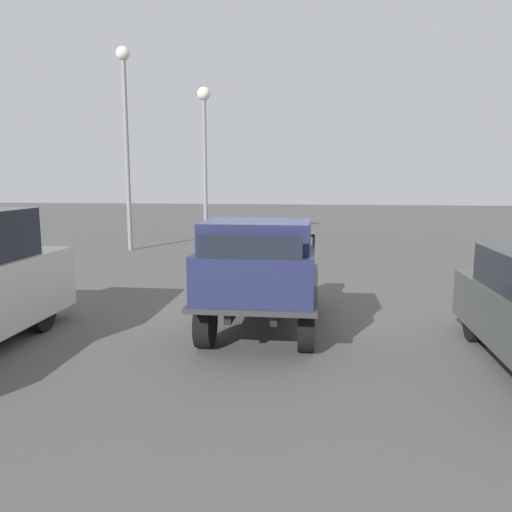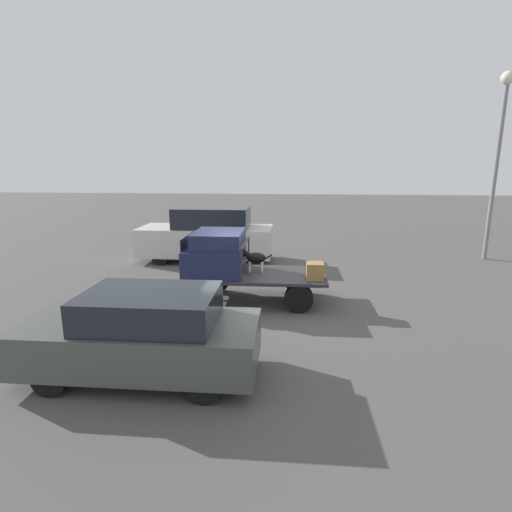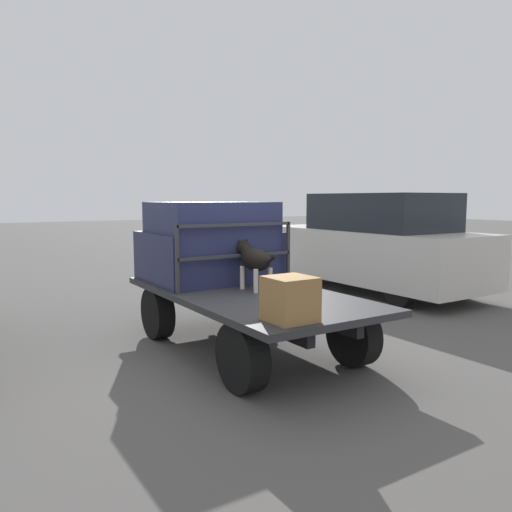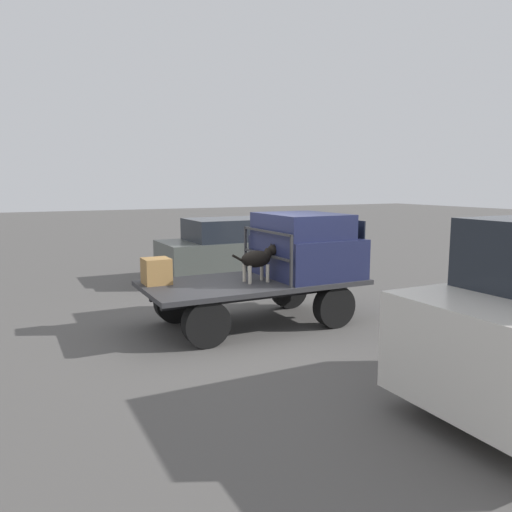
{
  "view_description": "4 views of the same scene",
  "coord_description": "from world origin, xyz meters",
  "px_view_note": "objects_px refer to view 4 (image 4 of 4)",
  "views": [
    {
      "loc": [
        8.38,
        0.89,
        2.57
      ],
      "look_at": [
        -0.01,
        -0.14,
        1.24
      ],
      "focal_mm": 35.0,
      "sensor_mm": 36.0,
      "label": 1
    },
    {
      "loc": [
        -0.91,
        10.43,
        3.69
      ],
      "look_at": [
        -0.01,
        -0.14,
        1.24
      ],
      "focal_mm": 28.0,
      "sensor_mm": 36.0,
      "label": 2
    },
    {
      "loc": [
        -5.44,
        3.28,
        1.98
      ],
      "look_at": [
        -0.01,
        -0.14,
        1.24
      ],
      "focal_mm": 35.0,
      "sensor_mm": 36.0,
      "label": 3
    },
    {
      "loc": [
        -3.81,
        -7.64,
        2.47
      ],
      "look_at": [
        -0.01,
        -0.14,
        1.24
      ],
      "focal_mm": 35.0,
      "sensor_mm": 36.0,
      "label": 4
    }
  ],
  "objects_px": {
    "cargo_crate": "(156,271)",
    "parked_sedan": "(237,248)",
    "dog": "(259,258)",
    "flatbed_truck": "(253,293)"
  },
  "relations": [
    {
      "from": "cargo_crate",
      "to": "parked_sedan",
      "type": "bearing_deg",
      "value": 49.13
    },
    {
      "from": "dog",
      "to": "cargo_crate",
      "type": "relative_size",
      "value": 2.09
    },
    {
      "from": "flatbed_truck",
      "to": "cargo_crate",
      "type": "distance_m",
      "value": 1.71
    },
    {
      "from": "dog",
      "to": "parked_sedan",
      "type": "bearing_deg",
      "value": 60.41
    },
    {
      "from": "dog",
      "to": "cargo_crate",
      "type": "bearing_deg",
      "value": 150.19
    },
    {
      "from": "dog",
      "to": "cargo_crate",
      "type": "xyz_separation_m",
      "value": [
        -1.63,
        0.6,
        -0.18
      ]
    },
    {
      "from": "dog",
      "to": "parked_sedan",
      "type": "distance_m",
      "value": 4.56
    },
    {
      "from": "dog",
      "to": "parked_sedan",
      "type": "height_order",
      "value": "parked_sedan"
    },
    {
      "from": "parked_sedan",
      "to": "cargo_crate",
      "type": "bearing_deg",
      "value": -131.34
    },
    {
      "from": "cargo_crate",
      "to": "parked_sedan",
      "type": "relative_size",
      "value": 0.11
    }
  ]
}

